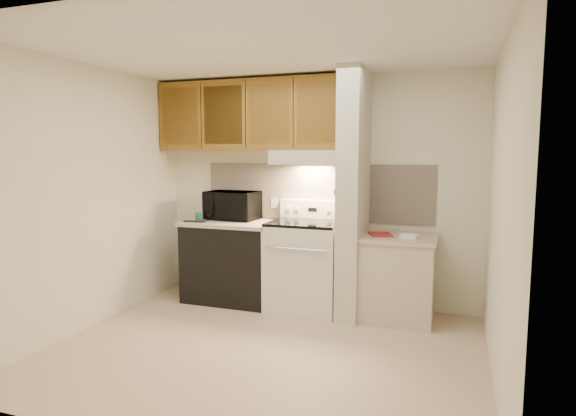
% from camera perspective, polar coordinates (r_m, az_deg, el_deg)
% --- Properties ---
extents(floor, '(3.60, 3.60, 0.00)m').
position_cam_1_polar(floor, '(4.30, -2.72, -16.39)').
color(floor, '#CDB08F').
rests_on(floor, ground).
extents(ceiling, '(3.60, 3.60, 0.00)m').
position_cam_1_polar(ceiling, '(4.04, -2.93, 18.33)').
color(ceiling, white).
rests_on(ceiling, wall_back).
extents(wall_back, '(3.60, 2.50, 0.02)m').
position_cam_1_polar(wall_back, '(5.39, 3.23, 2.05)').
color(wall_back, '#E9E3C5').
rests_on(wall_back, floor).
extents(wall_left, '(0.02, 3.00, 2.50)m').
position_cam_1_polar(wall_left, '(4.95, -22.50, 1.14)').
color(wall_left, '#E9E3C5').
rests_on(wall_left, floor).
extents(wall_right, '(0.02, 3.00, 2.50)m').
position_cam_1_polar(wall_right, '(3.70, 23.96, -0.63)').
color(wall_right, '#E9E3C5').
rests_on(wall_right, floor).
extents(backsplash, '(2.60, 0.02, 0.63)m').
position_cam_1_polar(backsplash, '(5.38, 3.19, 1.88)').
color(backsplash, beige).
rests_on(backsplash, wall_back).
extents(range_body, '(0.76, 0.65, 0.92)m').
position_cam_1_polar(range_body, '(5.19, 2.10, -6.97)').
color(range_body, silver).
rests_on(range_body, floor).
extents(oven_window, '(0.50, 0.01, 0.30)m').
position_cam_1_polar(oven_window, '(4.89, 0.98, -7.34)').
color(oven_window, black).
rests_on(oven_window, range_body).
extents(oven_handle, '(0.65, 0.02, 0.02)m').
position_cam_1_polar(oven_handle, '(4.80, 0.85, -4.90)').
color(oven_handle, silver).
rests_on(oven_handle, range_body).
extents(cooktop, '(0.74, 0.64, 0.03)m').
position_cam_1_polar(cooktop, '(5.10, 2.12, -1.77)').
color(cooktop, black).
rests_on(cooktop, range_body).
extents(range_backguard, '(0.76, 0.08, 0.20)m').
position_cam_1_polar(range_backguard, '(5.35, 3.04, -0.13)').
color(range_backguard, silver).
rests_on(range_backguard, range_body).
extents(range_display, '(0.10, 0.01, 0.04)m').
position_cam_1_polar(range_display, '(5.31, 2.91, -0.18)').
color(range_display, black).
rests_on(range_display, range_backguard).
extents(range_knob_left_outer, '(0.05, 0.02, 0.05)m').
position_cam_1_polar(range_knob_left_outer, '(5.40, 0.05, -0.07)').
color(range_knob_left_outer, silver).
rests_on(range_knob_left_outer, range_backguard).
extents(range_knob_left_inner, '(0.05, 0.02, 0.05)m').
position_cam_1_polar(range_knob_left_inner, '(5.36, 1.06, -0.11)').
color(range_knob_left_inner, silver).
rests_on(range_knob_left_inner, range_backguard).
extents(range_knob_right_inner, '(0.05, 0.02, 0.05)m').
position_cam_1_polar(range_knob_right_inner, '(5.26, 4.78, -0.26)').
color(range_knob_right_inner, silver).
rests_on(range_knob_right_inner, range_backguard).
extents(range_knob_right_outer, '(0.05, 0.02, 0.05)m').
position_cam_1_polar(range_knob_right_outer, '(5.24, 5.84, -0.31)').
color(range_knob_right_outer, silver).
rests_on(range_knob_right_outer, range_backguard).
extents(dishwasher_front, '(1.00, 0.63, 0.87)m').
position_cam_1_polar(dishwasher_front, '(5.52, -6.67, -6.44)').
color(dishwasher_front, black).
rests_on(dishwasher_front, floor).
extents(left_countertop, '(1.04, 0.67, 0.04)m').
position_cam_1_polar(left_countertop, '(5.44, -6.74, -1.76)').
color(left_countertop, '#C6AC9A').
rests_on(left_countertop, dishwasher_front).
extents(spoon_rest, '(0.25, 0.10, 0.02)m').
position_cam_1_polar(spoon_rest, '(5.42, -11.00, -1.56)').
color(spoon_rest, black).
rests_on(spoon_rest, left_countertop).
extents(teal_jar, '(0.11, 0.11, 0.09)m').
position_cam_1_polar(teal_jar, '(5.50, -10.48, -1.02)').
color(teal_jar, '#1E6054').
rests_on(teal_jar, left_countertop).
extents(outlet, '(0.08, 0.01, 0.12)m').
position_cam_1_polar(outlet, '(5.53, -1.63, 0.62)').
color(outlet, beige).
rests_on(outlet, backsplash).
extents(microwave, '(0.60, 0.42, 0.32)m').
position_cam_1_polar(microwave, '(5.56, -6.59, 0.32)').
color(microwave, black).
rests_on(microwave, left_countertop).
extents(partition_pillar, '(0.22, 0.70, 2.50)m').
position_cam_1_polar(partition_pillar, '(4.93, 7.79, 1.57)').
color(partition_pillar, beige).
rests_on(partition_pillar, floor).
extents(pillar_trim, '(0.01, 0.70, 0.04)m').
position_cam_1_polar(pillar_trim, '(4.95, 6.48, 2.19)').
color(pillar_trim, brown).
rests_on(pillar_trim, partition_pillar).
extents(knife_strip, '(0.02, 0.42, 0.04)m').
position_cam_1_polar(knife_strip, '(4.90, 6.29, 2.38)').
color(knife_strip, black).
rests_on(knife_strip, partition_pillar).
extents(knife_blade_a, '(0.01, 0.03, 0.16)m').
position_cam_1_polar(knife_blade_a, '(4.76, 5.68, 1.05)').
color(knife_blade_a, silver).
rests_on(knife_blade_a, knife_strip).
extents(knife_handle_a, '(0.02, 0.02, 0.10)m').
position_cam_1_polar(knife_handle_a, '(4.75, 5.73, 2.86)').
color(knife_handle_a, black).
rests_on(knife_handle_a, knife_strip).
extents(knife_blade_b, '(0.01, 0.04, 0.18)m').
position_cam_1_polar(knife_blade_b, '(4.83, 5.88, 1.01)').
color(knife_blade_b, silver).
rests_on(knife_blade_b, knife_strip).
extents(knife_handle_b, '(0.02, 0.02, 0.10)m').
position_cam_1_polar(knife_handle_b, '(4.82, 5.94, 2.91)').
color(knife_handle_b, black).
rests_on(knife_handle_b, knife_strip).
extents(knife_blade_c, '(0.01, 0.04, 0.20)m').
position_cam_1_polar(knife_blade_c, '(4.91, 6.11, 0.98)').
color(knife_blade_c, silver).
rests_on(knife_blade_c, knife_strip).
extents(knife_handle_c, '(0.02, 0.02, 0.10)m').
position_cam_1_polar(knife_handle_c, '(4.91, 6.20, 2.98)').
color(knife_handle_c, black).
rests_on(knife_handle_c, knife_strip).
extents(knife_blade_d, '(0.01, 0.04, 0.16)m').
position_cam_1_polar(knife_blade_d, '(4.98, 6.32, 1.29)').
color(knife_blade_d, silver).
rests_on(knife_blade_d, knife_strip).
extents(knife_handle_d, '(0.02, 0.02, 0.10)m').
position_cam_1_polar(knife_handle_d, '(4.98, 6.36, 3.02)').
color(knife_handle_d, black).
rests_on(knife_handle_d, knife_strip).
extents(knife_blade_e, '(0.01, 0.04, 0.18)m').
position_cam_1_polar(knife_blade_e, '(5.08, 6.58, 1.28)').
color(knife_blade_e, silver).
rests_on(knife_blade_e, knife_strip).
extents(knife_handle_e, '(0.02, 0.02, 0.10)m').
position_cam_1_polar(knife_handle_e, '(5.06, 6.58, 3.08)').
color(knife_handle_e, black).
rests_on(knife_handle_e, knife_strip).
extents(oven_mitt, '(0.03, 0.09, 0.22)m').
position_cam_1_polar(oven_mitt, '(5.13, 6.73, 1.54)').
color(oven_mitt, slate).
rests_on(oven_mitt, partition_pillar).
extents(right_cab_base, '(0.70, 0.60, 0.81)m').
position_cam_1_polar(right_cab_base, '(5.00, 12.85, -8.29)').
color(right_cab_base, beige).
rests_on(right_cab_base, floor).
extents(right_countertop, '(0.74, 0.64, 0.04)m').
position_cam_1_polar(right_countertop, '(4.91, 12.98, -3.50)').
color(right_countertop, '#C6AC9A').
rests_on(right_countertop, right_cab_base).
extents(red_folder, '(0.30, 0.35, 0.01)m').
position_cam_1_polar(red_folder, '(4.94, 10.92, -3.10)').
color(red_folder, '#A42826').
rests_on(red_folder, right_countertop).
extents(white_box, '(0.20, 0.16, 0.04)m').
position_cam_1_polar(white_box, '(4.80, 14.23, -3.27)').
color(white_box, white).
rests_on(white_box, right_countertop).
extents(range_hood, '(0.78, 0.44, 0.15)m').
position_cam_1_polar(range_hood, '(5.16, 2.57, 6.02)').
color(range_hood, beige).
rests_on(range_hood, upper_cabinets).
extents(hood_lip, '(0.78, 0.04, 0.06)m').
position_cam_1_polar(hood_lip, '(4.96, 1.86, 5.48)').
color(hood_lip, beige).
rests_on(hood_lip, range_hood).
extents(upper_cabinets, '(2.18, 0.33, 0.77)m').
position_cam_1_polar(upper_cabinets, '(5.46, -4.34, 10.87)').
color(upper_cabinets, brown).
rests_on(upper_cabinets, wall_back).
extents(cab_door_a, '(0.46, 0.01, 0.63)m').
position_cam_1_polar(cab_door_a, '(5.70, -12.67, 10.55)').
color(cab_door_a, brown).
rests_on(cab_door_a, upper_cabinets).
extents(cab_gap_a, '(0.01, 0.01, 0.73)m').
position_cam_1_polar(cab_gap_a, '(5.56, -10.26, 10.71)').
color(cab_gap_a, black).
rests_on(cab_gap_a, upper_cabinets).
extents(cab_door_b, '(0.46, 0.01, 0.63)m').
position_cam_1_polar(cab_door_b, '(5.43, -7.71, 10.85)').
color(cab_door_b, brown).
rests_on(cab_door_b, upper_cabinets).
extents(cab_gap_b, '(0.01, 0.01, 0.73)m').
position_cam_1_polar(cab_gap_b, '(5.31, -5.05, 10.98)').
color(cab_gap_b, black).
rests_on(cab_gap_b, upper_cabinets).
extents(cab_door_c, '(0.46, 0.01, 0.63)m').
position_cam_1_polar(cab_door_c, '(5.21, -2.26, 11.09)').
color(cab_door_c, brown).
rests_on(cab_door_c, upper_cabinets).
extents(cab_gap_c, '(0.01, 0.01, 0.73)m').
position_cam_1_polar(cab_gap_c, '(5.11, 0.63, 11.18)').
color(cab_gap_c, black).
rests_on(cab_gap_c, upper_cabinets).
extents(cab_door_d, '(0.46, 0.01, 0.63)m').
position_cam_1_polar(cab_door_d, '(5.03, 3.63, 11.24)').
color(cab_door_d, brown).
rests_on(cab_door_d, upper_cabinets).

